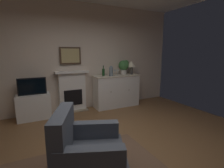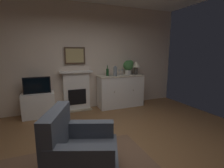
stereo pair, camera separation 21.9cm
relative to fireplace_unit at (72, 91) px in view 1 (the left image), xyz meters
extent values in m
cube|color=brown|center=(0.24, -2.30, -0.60)|extent=(5.92, 4.92, 0.10)
cube|color=beige|center=(0.24, 0.13, 0.90)|extent=(5.92, 0.06, 2.89)
cube|color=white|center=(0.00, 0.01, -0.02)|extent=(0.70, 0.18, 1.05)
cube|color=tan|center=(0.00, -0.09, -0.53)|extent=(0.77, 0.20, 0.03)
cube|color=black|center=(0.00, -0.09, -0.16)|extent=(0.48, 0.02, 0.42)
cube|color=white|center=(0.00, -0.02, 0.53)|extent=(0.87, 0.27, 0.05)
cube|color=#473323|center=(0.00, 0.05, 0.95)|extent=(0.55, 0.03, 0.45)
cube|color=tan|center=(0.00, 0.03, 0.95)|extent=(0.47, 0.01, 0.37)
cube|color=white|center=(1.26, -0.18, -0.10)|extent=(1.32, 0.45, 0.91)
cube|color=beige|center=(1.26, -0.18, 0.37)|extent=(1.35, 0.48, 0.03)
sphere|color=brown|center=(0.97, -0.41, -0.03)|extent=(0.02, 0.02, 0.02)
sphere|color=brown|center=(1.55, -0.41, -0.03)|extent=(0.02, 0.02, 0.02)
cylinder|color=#4C4742|center=(1.76, -0.18, 0.50)|extent=(0.10, 0.10, 0.22)
cone|color=#EFE5C6|center=(1.76, -0.18, 0.70)|extent=(0.26, 0.26, 0.18)
cylinder|color=#193F1E|center=(0.86, -0.14, 0.49)|extent=(0.08, 0.08, 0.20)
cylinder|color=#193F1E|center=(0.86, -0.14, 0.63)|extent=(0.03, 0.03, 0.09)
cylinder|color=silver|center=(1.19, -0.21, 0.39)|extent=(0.06, 0.06, 0.00)
cylinder|color=silver|center=(1.19, -0.21, 0.44)|extent=(0.01, 0.01, 0.09)
cone|color=silver|center=(1.19, -0.21, 0.52)|extent=(0.07, 0.07, 0.07)
cylinder|color=silver|center=(1.30, -0.17, 0.39)|extent=(0.06, 0.06, 0.00)
cylinder|color=silver|center=(1.30, -0.17, 0.44)|extent=(0.01, 0.01, 0.09)
cone|color=silver|center=(1.30, -0.17, 0.52)|extent=(0.07, 0.07, 0.07)
cylinder|color=slate|center=(1.06, -0.23, 0.51)|extent=(0.11, 0.11, 0.24)
sphere|color=slate|center=(1.06, -0.23, 0.63)|extent=(0.08, 0.08, 0.08)
cube|color=white|center=(-0.97, -0.16, -0.25)|extent=(0.75, 0.42, 0.60)
cube|color=black|center=(-0.97, -0.18, 0.26)|extent=(0.62, 0.06, 0.40)
cube|color=black|center=(-0.97, -0.22, 0.26)|extent=(0.57, 0.01, 0.35)
cylinder|color=beige|center=(1.53, -0.13, 0.46)|extent=(0.18, 0.18, 0.14)
sphere|color=#3D753D|center=(1.53, -0.13, 0.66)|extent=(0.30, 0.30, 0.30)
sphere|color=#3D753D|center=(1.59, -0.16, 0.73)|extent=(0.18, 0.18, 0.18)
cube|color=#474C56|center=(-0.40, -2.70, -0.29)|extent=(1.02, 1.00, 0.32)
cube|color=#474C56|center=(-0.71, -2.58, 0.12)|extent=(0.43, 0.77, 0.50)
cube|color=#474C56|center=(-0.52, -3.00, -0.02)|extent=(0.72, 0.39, 0.22)
cube|color=#474C56|center=(-0.29, -2.40, -0.02)|extent=(0.72, 0.39, 0.22)
cylinder|color=#473323|center=(0.03, -2.52, -0.50)|extent=(0.05, 0.05, 0.10)
cylinder|color=#473323|center=(-0.60, -2.28, -0.50)|extent=(0.05, 0.05, 0.10)
camera|label=1|loc=(-1.00, -4.47, 1.03)|focal=26.96mm
camera|label=2|loc=(-0.80, -4.56, 1.03)|focal=26.96mm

